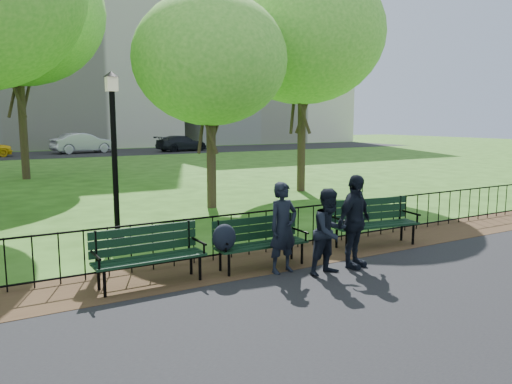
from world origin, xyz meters
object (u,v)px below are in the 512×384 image
lamppost (114,150)px  person_left (283,228)px  park_bench_main (243,237)px  park_bench_left_a (148,249)px  person_mid (330,232)px  tree_near_e (210,60)px  tree_far_c (15,11)px  sedan_silver (83,143)px  tree_mid_e (303,34)px  sedan_dark (182,143)px  park_bench_right_a (373,217)px  person_right (354,221)px

lamppost → person_left: size_ratio=2.31×
lamppost → person_left: (1.95, -3.85, -1.22)m
park_bench_main → park_bench_left_a: (-1.71, 0.16, -0.04)m
person_mid → tree_near_e: bearing=73.9°
tree_near_e → lamppost: bearing=-142.2°
park_bench_main → tree_far_c: bearing=97.2°
park_bench_main → lamppost: lamppost is taller
person_left → person_mid: size_ratio=1.06×
person_mid → person_left: bearing=134.9°
park_bench_left_a → sedan_silver: size_ratio=0.38×
park_bench_left_a → tree_mid_e: size_ratio=0.22×
park_bench_main → sedan_silver: 34.45m
park_bench_left_a → tree_near_e: bearing=55.6°
tree_mid_e → sedan_dark: (4.95, 24.71, -5.15)m
park_bench_main → tree_far_c: size_ratio=0.18×
park_bench_right_a → tree_far_c: tree_far_c is taller
person_left → tree_near_e: bearing=69.2°
park_bench_left_a → person_left: size_ratio=1.14×
tree_far_c → person_mid: bearing=-80.2°
tree_far_c → park_bench_main: bearing=-83.7°
tree_near_e → tree_mid_e: size_ratio=0.77×
tree_far_c → person_left: tree_far_c is taller
park_bench_main → sedan_dark: bearing=71.0°
lamppost → person_left: bearing=-63.2°
person_right → park_bench_left_a: bearing=145.1°
tree_near_e → person_left: size_ratio=3.97×
park_bench_left_a → park_bench_main: bearing=-6.5°
park_bench_right_a → sedan_silver: 34.02m
park_bench_main → person_mid: (1.23, -0.93, 0.14)m
sedan_dark → park_bench_main: bearing=149.8°
tree_far_c → person_left: size_ratio=6.56×
tree_far_c → tree_mid_e: bearing=-47.2°
tree_mid_e → person_left: size_ratio=5.14×
tree_near_e → tree_mid_e: tree_mid_e is taller
tree_mid_e → sedan_dark: bearing=78.7°
lamppost → person_mid: lamppost is taller
park_bench_main → person_left: 0.75m
park_bench_main → person_mid: person_mid is taller
park_bench_left_a → tree_far_c: size_ratio=0.17×
tree_mid_e → sedan_dark: tree_mid_e is taller
park_bench_left_a → tree_near_e: tree_near_e is taller
person_mid → sedan_silver: bearing=78.0°
park_bench_left_a → person_left: (2.29, -0.59, 0.23)m
park_bench_left_a → person_right: 3.73m
park_bench_main → tree_mid_e: bearing=49.9°
tree_near_e → sedan_dark: 28.20m
tree_mid_e → tree_far_c: 12.95m
person_left → sedan_dark: person_left is taller
park_bench_main → person_right: bearing=-23.0°
park_bench_right_a → tree_far_c: size_ratio=0.19×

